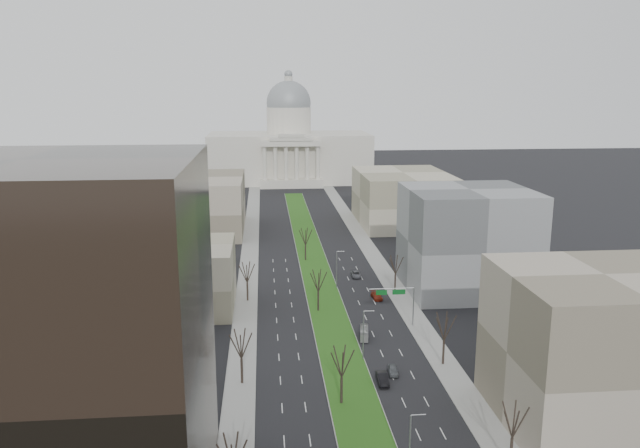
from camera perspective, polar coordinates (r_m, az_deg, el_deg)
ground at (r=172.71m, az=-0.67°, el=-3.34°), size 600.00×600.00×0.00m
median at (r=171.71m, az=-0.64°, el=-3.40°), size 8.00×222.03×0.20m
sidewalk_left at (r=148.36m, az=-6.68°, el=-6.07°), size 5.00×330.00×0.15m
sidewalk_right at (r=151.41m, az=6.74°, el=-5.69°), size 5.00×330.00×0.15m
capitol at (r=317.02m, az=-2.83°, el=6.88°), size 80.00×46.00×55.00m
building_glass_tower at (r=73.19m, az=-24.29°, el=-10.36°), size 34.00×30.00×40.00m
building_beige_left at (r=138.11m, az=-13.32°, el=-4.73°), size 26.00×22.00×14.00m
building_tan_right at (r=97.21m, az=23.96°, el=-10.41°), size 26.00×24.00×22.00m
building_grey_right at (r=149.64m, az=13.29°, el=-1.41°), size 28.00×26.00×24.00m
building_far_left at (r=210.31m, az=-11.10°, el=1.81°), size 30.00×40.00×18.00m
building_far_right at (r=219.40m, az=7.54°, el=2.37°), size 30.00×40.00×18.00m
tree_left_mid at (r=101.94m, az=-7.24°, el=-10.76°), size 5.40×5.40×9.72m
tree_left_far at (r=139.64m, az=-6.70°, el=-4.35°), size 5.28×5.28×9.50m
tree_right_near at (r=84.38m, az=17.27°, el=-16.69°), size 5.16×5.16×9.29m
tree_right_mid at (r=109.74m, az=11.33°, el=-9.09°), size 5.52×5.52×9.94m
tree_right_far at (r=146.65m, az=6.93°, el=-3.66°), size 5.04×5.04×9.07m
tree_median_a at (r=95.20m, az=2.00°, el=-12.40°), size 5.40×5.40×9.72m
tree_median_b at (r=132.35m, az=-0.16°, el=-5.14°), size 5.40×5.40×9.72m
tree_median_c at (r=170.79m, az=-1.34°, el=-1.10°), size 5.40×5.40×9.72m
streetlamp_median_a at (r=79.85m, az=8.25°, el=-19.58°), size 1.90×0.20×9.16m
streetlamp_median_b at (r=110.45m, az=4.02°, el=-10.04°), size 1.90×0.20×9.16m
streetlamp_median_c at (r=147.83m, az=1.56°, el=-4.14°), size 1.90×0.20×9.16m
mast_arm_signs at (r=125.55m, az=7.35°, el=-6.66°), size 9.12×0.24×8.09m
car_grey_near at (r=107.60m, az=6.69°, el=-13.14°), size 1.90×4.03×1.33m
car_black at (r=104.41m, az=5.73°, el=-13.88°), size 1.87×4.87×1.59m
car_red at (r=142.54m, az=5.20°, el=-6.56°), size 2.27×4.90×1.39m
car_grey_far at (r=158.05m, az=3.31°, el=-4.61°), size 2.33×4.91×1.35m
box_van at (r=121.47m, az=4.07°, el=-9.89°), size 2.47×6.52×1.77m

